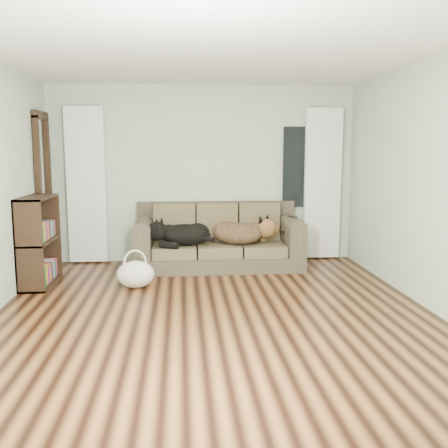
{
  "coord_description": "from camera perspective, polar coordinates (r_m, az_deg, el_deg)",
  "views": [
    {
      "loc": [
        -0.33,
        -4.95,
        1.66
      ],
      "look_at": [
        0.24,
        1.6,
        0.68
      ],
      "focal_mm": 40.0,
      "sensor_mm": 36.0,
      "label": 1
    }
  ],
  "objects": [
    {
      "name": "wall_right",
      "position": [
        5.6,
        22.58,
        4.14
      ],
      "size": [
        0.04,
        5.0,
        2.6
      ],
      "primitive_type": "cube",
      "color": "#B4BBAB",
      "rests_on": "ground"
    },
    {
      "name": "dog_black_lab",
      "position": [
        6.92,
        -4.85,
        -1.36
      ],
      "size": [
        0.75,
        0.55,
        0.3
      ],
      "primitive_type": "ellipsoid",
      "rotation": [
        0.0,
        0.0,
        -0.08
      ],
      "color": "black",
      "rests_on": "sofa"
    },
    {
      "name": "curtain_left",
      "position": [
        7.52,
        -15.47,
        4.29
      ],
      "size": [
        0.55,
        0.08,
        2.25
      ],
      "primitive_type": "cube",
      "color": "white",
      "rests_on": "ground"
    },
    {
      "name": "tote_bag",
      "position": [
        6.17,
        -10.08,
        -5.73
      ],
      "size": [
        0.52,
        0.45,
        0.33
      ],
      "primitive_type": "ellipsoid",
      "rotation": [
        0.0,
        0.0,
        0.23
      ],
      "color": "beige",
      "rests_on": "floor"
    },
    {
      "name": "floor",
      "position": [
        5.24,
        -1.1,
        -10.01
      ],
      "size": [
        5.0,
        5.0,
        0.0
      ],
      "primitive_type": "plane",
      "color": "black",
      "rests_on": "ground"
    },
    {
      "name": "tv_remote",
      "position": [
        7.05,
        7.86,
        0.82
      ],
      "size": [
        0.1,
        0.19,
        0.02
      ],
      "primitive_type": "cube",
      "rotation": [
        0.0,
        0.0,
        0.31
      ],
      "color": "black",
      "rests_on": "sofa"
    },
    {
      "name": "door_casing",
      "position": [
        7.28,
        -19.84,
        3.17
      ],
      "size": [
        0.07,
        0.6,
        2.1
      ],
      "primitive_type": "cube",
      "color": "black",
      "rests_on": "ground"
    },
    {
      "name": "bookshelf",
      "position": [
        6.57,
        -20.4,
        -2.22
      ],
      "size": [
        0.44,
        0.91,
        1.1
      ],
      "primitive_type": "cube",
      "rotation": [
        0.0,
        0.0,
        0.13
      ],
      "color": "black",
      "rests_on": "floor"
    },
    {
      "name": "wall_back",
      "position": [
        7.47,
        -2.41,
        5.71
      ],
      "size": [
        4.5,
        0.04,
        2.6
      ],
      "primitive_type": "cube",
      "color": "#B4BBAB",
      "rests_on": "ground"
    },
    {
      "name": "sofa",
      "position": [
        7.05,
        -0.65,
        -1.39
      ],
      "size": [
        2.33,
        1.01,
        0.95
      ],
      "primitive_type": "cube",
      "color": "#2C271B",
      "rests_on": "floor"
    },
    {
      "name": "curtain_right",
      "position": [
        7.69,
        11.19,
        4.52
      ],
      "size": [
        0.55,
        0.08,
        2.25
      ],
      "primitive_type": "cube",
      "color": "white",
      "rests_on": "ground"
    },
    {
      "name": "window_pane",
      "position": [
        7.64,
        8.6,
        6.44
      ],
      "size": [
        0.5,
        0.03,
        1.2
      ],
      "primitive_type": "cube",
      "color": "black",
      "rests_on": "wall_back"
    },
    {
      "name": "dog_shepherd",
      "position": [
        7.01,
        1.87,
        -1.12
      ],
      "size": [
        0.92,
        0.83,
        0.33
      ],
      "primitive_type": "ellipsoid",
      "rotation": [
        0.0,
        0.0,
        2.64
      ],
      "color": "black",
      "rests_on": "sofa"
    },
    {
      "name": "ceiling",
      "position": [
        5.05,
        -1.18,
        19.19
      ],
      "size": [
        5.0,
        5.0,
        0.0
      ],
      "primitive_type": "plane",
      "color": "white",
      "rests_on": "ground"
    }
  ]
}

